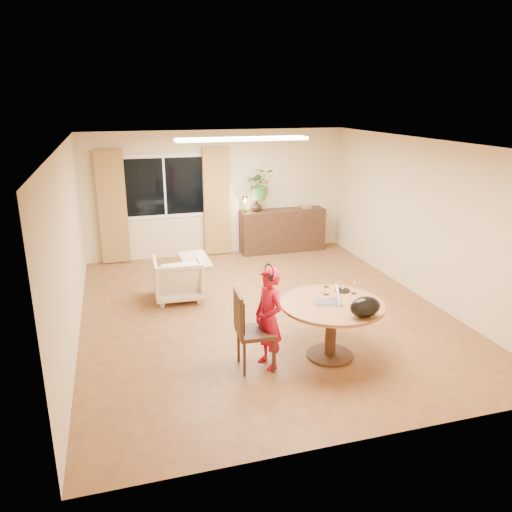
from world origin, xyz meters
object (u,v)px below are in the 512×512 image
Objects in this scene: dining_chair at (256,330)px; armchair at (178,278)px; sideboard at (282,230)px; child at (269,318)px; dining_table at (332,314)px.

armchair is at bearing 106.60° from dining_chair.
sideboard is (1.95, 4.62, -0.04)m from dining_chair.
dining_chair is at bearing -112.84° from sideboard.
child is at bearing 109.33° from armchair.
child is 0.70× the size of sideboard.
sideboard is (2.56, 2.12, 0.10)m from armchair.
child is 2.64m from armchair.
sideboard reaches higher than dining_table.
child reaches higher than armchair.
child reaches higher than dining_chair.
dining_table is 1.66× the size of armchair.
dining_chair is 2.58m from armchair.
sideboard is at bearing 69.97° from dining_chair.
dining_chair is 0.79× the size of child.
dining_table is at bearing -101.51° from sideboard.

